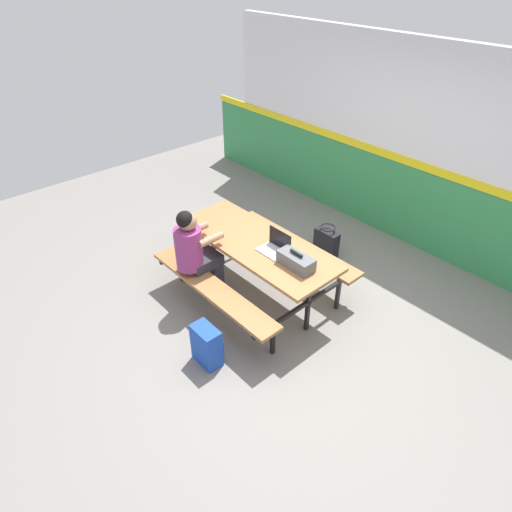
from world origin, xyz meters
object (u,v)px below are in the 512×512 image
toolbox_grey (296,261)px  tote_bag_bright (326,242)px  backpack_dark (207,345)px  student_nearer (195,249)px  picnic_table_main (256,254)px  laptop_silver (275,247)px

toolbox_grey → tote_bag_bright: bearing=116.0°
backpack_dark → student_nearer: bearing=149.4°
toolbox_grey → tote_bag_bright: size_ratio=0.93×
student_nearer → tote_bag_bright: (0.37, 1.81, -0.51)m
picnic_table_main → laptop_silver: laptop_silver is taller
picnic_table_main → tote_bag_bright: size_ratio=4.63×
tote_bag_bright → student_nearer: bearing=-101.7°
toolbox_grey → tote_bag_bright: 1.52m
toolbox_grey → tote_bag_bright: (-0.61, 1.25, -0.62)m
student_nearer → backpack_dark: size_ratio=2.74×
laptop_silver → backpack_dark: 1.25m
picnic_table_main → student_nearer: bearing=-123.9°
toolbox_grey → backpack_dark: size_ratio=0.91×
student_nearer → toolbox_grey: bearing=29.7°
laptop_silver → toolbox_grey: size_ratio=0.80×
student_nearer → backpack_dark: bearing=-30.6°
picnic_table_main → laptop_silver: (0.27, 0.04, 0.21)m
laptop_silver → backpack_dark: size_ratio=0.73×
picnic_table_main → tote_bag_bright: picnic_table_main is taller
student_nearer → tote_bag_bright: student_nearer is taller
student_nearer → backpack_dark: (0.84, -0.50, -0.49)m
toolbox_grey → backpack_dark: toolbox_grey is taller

